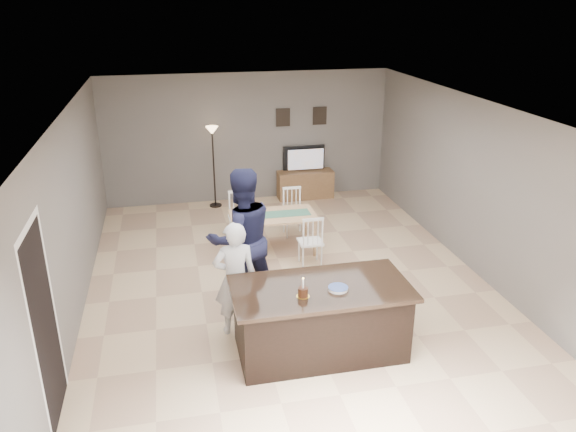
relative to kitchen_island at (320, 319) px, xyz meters
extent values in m
plane|color=#DCB98D|center=(0.00, 1.80, -0.45)|extent=(8.00, 8.00, 0.00)
plane|color=slate|center=(0.00, 5.80, 0.90)|extent=(6.00, 0.00, 6.00)
plane|color=slate|center=(0.00, -2.20, 0.90)|extent=(6.00, 0.00, 6.00)
plane|color=slate|center=(-3.00, 1.80, 0.90)|extent=(0.00, 8.00, 8.00)
plane|color=slate|center=(3.00, 1.80, 0.90)|extent=(0.00, 8.00, 8.00)
plane|color=white|center=(0.00, 1.80, 2.25)|extent=(8.00, 8.00, 0.00)
cube|color=black|center=(0.00, 0.00, -0.03)|extent=(2.00, 1.00, 0.85)
cube|color=black|center=(0.00, 0.00, 0.42)|extent=(2.15, 1.10, 0.05)
cube|color=brown|center=(1.20, 5.57, -0.15)|extent=(1.20, 0.40, 0.60)
imported|color=black|center=(1.20, 5.64, 0.41)|extent=(0.91, 0.12, 0.53)
plane|color=#CA6E16|center=(1.20, 5.56, 0.42)|extent=(0.78, 0.00, 0.78)
cube|color=black|center=(0.75, 5.78, 1.30)|extent=(0.30, 0.02, 0.38)
cube|color=black|center=(1.55, 5.78, 1.30)|extent=(0.30, 0.02, 0.38)
plane|color=black|center=(-2.99, -0.50, 0.60)|extent=(0.00, 2.10, 2.10)
plane|color=white|center=(-2.99, -0.50, 1.69)|extent=(0.00, 1.02, 1.02)
imported|color=silver|center=(-0.95, 0.66, 0.32)|extent=(0.58, 0.40, 1.55)
imported|color=#171934|center=(-0.76, 1.35, 0.56)|extent=(1.13, 0.97, 2.03)
cylinder|color=gold|center=(-0.27, -0.18, 0.45)|extent=(0.16, 0.16, 0.00)
cylinder|color=#35180E|center=(-0.27, -0.18, 0.50)|extent=(0.12, 0.12, 0.11)
cylinder|color=white|center=(-0.27, -0.18, 0.61)|extent=(0.02, 0.02, 0.12)
sphere|color=#FFBF4C|center=(-0.27, -0.18, 0.68)|extent=(0.02, 0.02, 0.02)
cylinder|color=white|center=(0.18, -0.12, 0.45)|extent=(0.23, 0.23, 0.01)
cylinder|color=white|center=(0.18, -0.12, 0.46)|extent=(0.23, 0.23, 0.01)
cylinder|color=white|center=(0.18, -0.12, 0.47)|extent=(0.23, 0.23, 0.01)
cylinder|color=#2F4791|center=(0.18, -0.12, 0.48)|extent=(0.24, 0.24, 0.00)
cube|color=tan|center=(-0.01, 2.99, 0.21)|extent=(1.46, 0.83, 0.04)
cylinder|color=tan|center=(-0.66, 2.66, -0.13)|extent=(0.05, 0.05, 0.64)
cylinder|color=tan|center=(0.65, 3.32, -0.13)|extent=(0.05, 0.05, 0.64)
cube|color=#40735F|center=(-0.01, 2.99, 0.23)|extent=(1.27, 0.33, 0.01)
cube|color=white|center=(-0.51, 2.36, -0.05)|extent=(0.38, 0.37, 0.04)
cylinder|color=white|center=(-0.67, 2.22, -0.26)|extent=(0.03, 0.03, 0.39)
cylinder|color=white|center=(-0.36, 2.51, -0.26)|extent=(0.03, 0.03, 0.39)
cube|color=white|center=(-0.51, 2.20, 0.41)|extent=(0.34, 0.03, 0.05)
cube|color=white|center=(0.48, 2.36, -0.05)|extent=(0.38, 0.37, 0.04)
cylinder|color=white|center=(0.33, 2.21, -0.26)|extent=(0.03, 0.03, 0.39)
cylinder|color=white|center=(0.64, 2.50, -0.26)|extent=(0.03, 0.03, 0.39)
cube|color=white|center=(0.48, 2.19, 0.41)|extent=(0.34, 0.03, 0.05)
cube|color=white|center=(-0.50, 3.63, -0.05)|extent=(0.38, 0.37, 0.04)
cylinder|color=white|center=(-0.35, 3.78, -0.26)|extent=(0.03, 0.03, 0.39)
cylinder|color=white|center=(-0.66, 3.49, -0.26)|extent=(0.03, 0.03, 0.39)
cube|color=white|center=(-0.50, 3.79, 0.41)|extent=(0.34, 0.03, 0.05)
cube|color=white|center=(0.49, 3.62, -0.05)|extent=(0.38, 0.37, 0.04)
cylinder|color=white|center=(0.65, 3.77, -0.26)|extent=(0.03, 0.03, 0.39)
cylinder|color=white|center=(0.34, 3.48, -0.26)|extent=(0.03, 0.03, 0.39)
cube|color=white|center=(0.50, 3.79, 0.41)|extent=(0.34, 0.03, 0.05)
cylinder|color=black|center=(-0.77, 5.46, -0.44)|extent=(0.25, 0.25, 0.03)
cylinder|color=black|center=(-0.77, 5.46, 0.34)|extent=(0.03, 0.03, 1.56)
cone|color=#FFC88C|center=(-0.77, 5.46, 1.16)|extent=(0.25, 0.25, 0.16)
camera|label=1|loc=(-1.65, -5.70, 3.68)|focal=35.00mm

